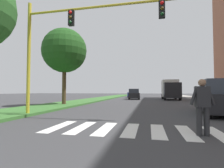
{
  "coord_description": "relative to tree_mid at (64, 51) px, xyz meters",
  "views": [
    {
      "loc": [
        -0.29,
        1.4,
        1.33
      ],
      "look_at": [
        -3.25,
        15.33,
        1.92
      ],
      "focal_mm": 27.61,
      "sensor_mm": 36.0,
      "label": 1
    }
  ],
  "objects": [
    {
      "name": "sidewalk_right",
      "position": [
        16.22,
        12.08,
        -4.98
      ],
      "size": [
        3.0,
        64.0,
        0.15
      ],
      "primitive_type": "cube",
      "color": "#9E9991",
      "rests_on": "ground_plane"
    },
    {
      "name": "sedan_midblock",
      "position": [
        5.25,
        13.91,
        -4.27
      ],
      "size": [
        2.11,
        4.49,
        1.7
      ],
      "color": "black",
      "rests_on": "ground_plane"
    },
    {
      "name": "tree_mid",
      "position": [
        0.0,
        0.0,
        0.0
      ],
      "size": [
        4.08,
        4.08,
        6.97
      ],
      "color": "#4C3823",
      "rests_on": "median_strip"
    },
    {
      "name": "traffic_light_gantry",
      "position": [
        3.64,
        -6.41,
        -0.72
      ],
      "size": [
        8.3,
        0.3,
        6.0
      ],
      "color": "gold",
      "rests_on": "median_strip"
    },
    {
      "name": "median_strip",
      "position": [
        -0.3,
        12.08,
        -4.98
      ],
      "size": [
        3.68,
        64.0,
        0.15
      ],
      "primitive_type": "cube",
      "color": "#386B2D",
      "rests_on": "ground_plane"
    },
    {
      "name": "sedan_distant",
      "position": [
        4.41,
        22.24,
        -4.25
      ],
      "size": [
        2.11,
        4.33,
        1.76
      ],
      "color": "navy",
      "rests_on": "ground_plane"
    },
    {
      "name": "pedestrian_performer",
      "position": [
        9.16,
        -8.91,
        -4.13
      ],
      "size": [
        0.75,
        0.29,
        1.69
      ],
      "color": "#262628",
      "rests_on": "ground_plane"
    },
    {
      "name": "ground_plane",
      "position": [
        7.88,
        14.08,
        -5.06
      ],
      "size": [
        140.0,
        140.0,
        0.0
      ],
      "primitive_type": "plane",
      "color": "#38383A"
    },
    {
      "name": "truck_box_delivery",
      "position": [
        10.96,
        13.9,
        -3.43
      ],
      "size": [
        2.4,
        6.2,
        3.1
      ],
      "color": "black",
      "rests_on": "ground_plane"
    },
    {
      "name": "crosswalk",
      "position": [
        7.88,
        -8.53,
        -5.06
      ],
      "size": [
        7.65,
        2.2,
        0.01
      ],
      "color": "silver",
      "rests_on": "ground_plane"
    },
    {
      "name": "suv_crossing",
      "position": [
        11.48,
        -3.73,
        -4.13
      ],
      "size": [
        2.54,
        4.82,
        1.97
      ],
      "color": "black",
      "rests_on": "ground_plane"
    }
  ]
}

